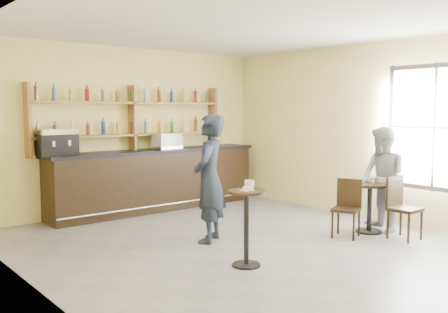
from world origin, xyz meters
TOP-DOWN VIEW (x-y plane):
  - floor at (0.00, 0.00)m, footprint 7.00×7.00m
  - ceiling at (0.00, 0.00)m, footprint 7.00×7.00m
  - wall_back at (0.00, 3.50)m, footprint 7.00×0.00m
  - wall_left at (-3.00, 0.00)m, footprint 0.00×7.00m
  - wall_right at (3.00, 0.00)m, footprint 0.00×7.00m
  - window_pane at (2.99, -1.20)m, footprint 0.00×2.00m
  - window_frame at (2.99, -1.20)m, footprint 0.04×1.70m
  - shelf_unit at (0.00, 3.37)m, footprint 4.00×0.26m
  - liquor_bottles at (0.00, 3.37)m, footprint 3.68×0.10m
  - bar_counter at (0.39, 3.15)m, footprint 4.45×0.87m
  - espresso_machine at (-1.59, 3.15)m, footprint 0.66×0.45m
  - pastry_case at (0.64, 3.15)m, footprint 0.53×0.43m
  - pedestal_table at (-0.64, -0.66)m, footprint 0.61×0.61m
  - napkin at (-0.64, -0.66)m, footprint 0.16×0.16m
  - donut at (-0.63, -0.67)m, footprint 0.16×0.16m
  - cup_pedestal at (-0.50, -0.56)m, footprint 0.16×0.16m
  - man_main at (-0.27, 0.58)m, footprint 0.84×0.79m
  - cafe_table at (2.08, -0.64)m, footprint 0.76×0.76m
  - cup_cafe at (2.13, -0.64)m, footprint 0.12×0.12m
  - chair_west at (1.53, -0.59)m, footprint 0.51×0.51m
  - chair_south at (2.13, -1.24)m, footprint 0.42×0.42m
  - patron_second at (2.30, -0.71)m, footprint 0.96×1.04m

SIDE VIEW (x-z plane):
  - floor at x=0.00m, z-range 0.00..0.00m
  - cafe_table at x=2.08m, z-range 0.00..0.81m
  - chair_west at x=1.53m, z-range 0.00..0.90m
  - chair_south at x=2.13m, z-range 0.00..0.96m
  - pedestal_table at x=-0.64m, z-range 0.00..0.98m
  - bar_counter at x=0.39m, z-range 0.00..1.21m
  - cup_cafe at x=2.13m, z-range 0.81..0.90m
  - patron_second at x=2.30m, z-range 0.00..1.72m
  - man_main at x=-0.27m, z-range 0.00..1.93m
  - napkin at x=-0.64m, z-range 0.98..0.98m
  - donut at x=-0.63m, z-range 0.98..1.03m
  - cup_pedestal at x=-0.50m, z-range 0.98..1.08m
  - pastry_case at x=0.64m, z-range 1.21..1.52m
  - espresso_machine at x=-1.59m, z-range 1.21..1.66m
  - wall_back at x=0.00m, z-range -1.90..5.10m
  - wall_left at x=-3.00m, z-range -1.90..5.10m
  - wall_right at x=3.00m, z-range -1.90..5.10m
  - window_frame at x=2.99m, z-range 0.65..2.75m
  - window_pane at x=2.99m, z-range 0.70..2.70m
  - shelf_unit at x=0.00m, z-range 1.11..2.51m
  - liquor_bottles at x=0.00m, z-range 1.48..2.48m
  - ceiling at x=0.00m, z-range 3.20..3.20m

